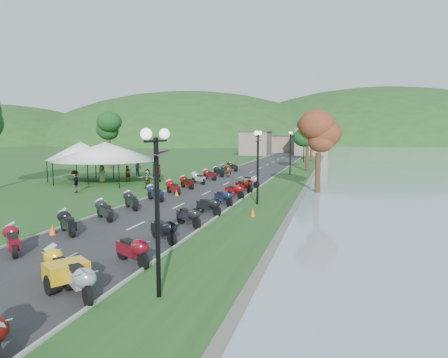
% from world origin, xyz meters
% --- Properties ---
extents(road, '(7.00, 120.00, 0.02)m').
position_xyz_m(road, '(0.00, 40.00, 0.01)').
color(road, '#2C2C2E').
rests_on(road, ground).
extents(hills_backdrop, '(360.00, 120.00, 76.00)m').
position_xyz_m(hills_backdrop, '(0.00, 200.00, 0.00)').
color(hills_backdrop, '#285621').
rests_on(hills_backdrop, ground).
extents(far_building, '(18.00, 16.00, 5.00)m').
position_xyz_m(far_building, '(-2.00, 85.00, 2.50)').
color(far_building, '#7A6C5F').
rests_on(far_building, ground).
extents(yellow_trike, '(2.80, 2.54, 1.09)m').
position_xyz_m(yellow_trike, '(1.50, 2.00, 0.54)').
color(yellow_trike, gold).
rests_on(yellow_trike, ground).
extents(moto_row_left, '(2.60, 45.16, 1.10)m').
position_xyz_m(moto_row_left, '(-2.47, 19.05, 0.55)').
color(moto_row_left, '#331411').
rests_on(moto_row_left, ground).
extents(moto_row_right, '(2.60, 30.83, 1.10)m').
position_xyz_m(moto_row_right, '(2.75, 12.28, 0.55)').
color(moto_row_right, '#331411').
rests_on(moto_row_right, ground).
extents(streetlamp_near, '(1.40, 1.40, 5.00)m').
position_xyz_m(streetlamp_near, '(5.10, 1.87, 2.50)').
color(streetlamp_near, black).
rests_on(streetlamp_near, ground).
extents(vendor_tent_main, '(6.90, 6.90, 4.00)m').
position_xyz_m(vendor_tent_main, '(-11.77, 26.00, 2.00)').
color(vendor_tent_main, white).
rests_on(vendor_tent_main, ground).
extents(vendor_tent_side, '(4.58, 4.58, 4.00)m').
position_xyz_m(vendor_tent_side, '(-14.94, 26.49, 2.00)').
color(vendor_tent_side, white).
rests_on(vendor_tent_side, ground).
extents(tree_lakeside, '(2.69, 2.69, 7.47)m').
position_xyz_m(tree_lakeside, '(8.71, 24.84, 3.74)').
color(tree_lakeside, '#1A4E1C').
rests_on(tree_lakeside, ground).
extents(pedestrian_a, '(0.69, 0.73, 1.63)m').
position_xyz_m(pedestrian_a, '(-10.10, 27.29, 0.00)').
color(pedestrian_a, slate).
rests_on(pedestrian_a, ground).
extents(pedestrian_b, '(0.95, 0.73, 1.73)m').
position_xyz_m(pedestrian_b, '(-11.86, 32.77, 0.00)').
color(pedestrian_b, slate).
rests_on(pedestrian_b, ground).
extents(pedestrian_c, '(1.05, 1.29, 1.87)m').
position_xyz_m(pedestrian_c, '(-10.45, 19.25, 0.00)').
color(pedestrian_c, slate).
rests_on(pedestrian_c, ground).
extents(traffic_cone_near, '(0.34, 0.34, 0.53)m').
position_xyz_m(traffic_cone_near, '(-3.00, 7.24, 0.26)').
color(traffic_cone_near, '#F2590C').
rests_on(traffic_cone_near, ground).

